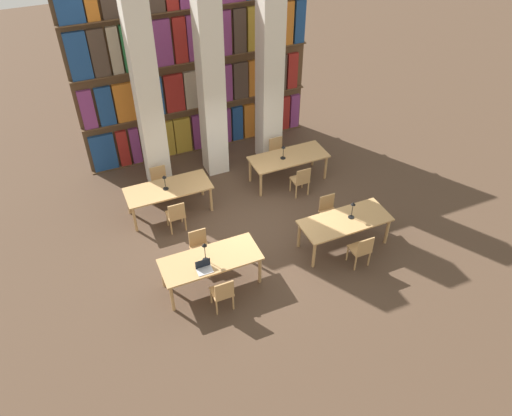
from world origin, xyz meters
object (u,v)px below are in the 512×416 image
object	(u,v)px
pillar_center	(210,69)
chair_0	(223,293)
pillar_left	(145,81)
reading_table_2	(168,190)
chair_5	(160,182)
laptop	(204,268)
reading_table_0	(211,262)
chair_7	(277,152)
chair_2	(361,249)
pillar_right	(270,59)
chair_6	(301,180)
chair_3	(329,211)
reading_table_3	(289,159)
chair_1	(200,247)
desk_lamp_1	(353,207)
chair_4	(176,215)
desk_lamp_2	(165,180)
reading_table_1	(345,223)
desk_lamp_3	(283,150)
desk_lamp_0	(205,249)

from	to	relation	value
pillar_center	chair_0	xyz separation A→B (m)	(-1.59, -4.83, -2.52)
pillar_left	reading_table_2	xyz separation A→B (m)	(-0.07, -1.37, -2.31)
chair_0	reading_table_2	bearing A→B (deg)	92.14
chair_5	laptop	bearing A→B (deg)	89.37
reading_table_0	chair_5	size ratio (longest dim) A/B	2.41
reading_table_0	chair_7	distance (m)	4.78
chair_2	chair_7	bearing A→B (deg)	90.30
pillar_right	chair_6	bearing A→B (deg)	-89.84
chair_3	reading_table_3	world-z (taller)	chair_3
chair_1	desk_lamp_1	bearing A→B (deg)	167.48
pillar_left	chair_4	size ratio (longest dim) A/B	6.83
laptop	chair_3	size ratio (longest dim) A/B	0.36
pillar_right	chair_3	bearing A→B (deg)	-89.53
laptop	reading_table_2	distance (m)	2.99
desk_lamp_2	reading_table_3	size ratio (longest dim) A/B	0.19
chair_3	chair_6	world-z (taller)	same
chair_4	reading_table_1	bearing A→B (deg)	-31.19
reading_table_1	desk_lamp_3	world-z (taller)	desk_lamp_3
reading_table_3	pillar_left	bearing A→B (deg)	158.25
chair_5	chair_1	bearing A→B (deg)	93.50
reading_table_3	chair_6	distance (m)	0.76
chair_0	reading_table_1	bearing A→B (deg)	11.53
pillar_right	desk_lamp_1	bearing A→B (deg)	-87.41
chair_4	chair_5	bearing A→B (deg)	90.00
reading_table_3	desk_lamp_3	distance (m)	0.39
desk_lamp_2	desk_lamp_1	bearing A→B (deg)	-37.27
reading_table_0	reading_table_2	xyz separation A→B (m)	(-0.14, 2.74, 0.00)
desk_lamp_2	chair_0	bearing A→B (deg)	-86.86
reading_table_2	chair_6	distance (m)	3.45
pillar_center	chair_1	bearing A→B (deg)	-115.23
desk_lamp_0	desk_lamp_3	bearing A→B (deg)	41.40
desk_lamp_1	reading_table_3	bearing A→B (deg)	93.93
chair_1	chair_4	xyz separation A→B (m)	(-0.17, 1.29, 0.00)
desk_lamp_2	desk_lamp_3	bearing A→B (deg)	1.02
pillar_left	chair_0	bearing A→B (deg)	-89.36
reading_table_0	laptop	world-z (taller)	laptop
reading_table_1	reading_table_3	bearing A→B (deg)	90.53
pillar_left	chair_5	xyz separation A→B (m)	(-0.11, -0.64, -2.52)
pillar_center	chair_5	bearing A→B (deg)	-159.98
chair_5	chair_6	world-z (taller)	same
pillar_right	reading_table_0	xyz separation A→B (m)	(-3.23, -4.10, -2.31)
reading_table_2	desk_lamp_3	bearing A→B (deg)	0.62
pillar_right	reading_table_1	distance (m)	4.76
chair_4	desk_lamp_3	distance (m)	3.36
chair_1	laptop	world-z (taller)	laptop
desk_lamp_1	reading_table_2	world-z (taller)	desk_lamp_1
desk_lamp_1	desk_lamp_0	bearing A→B (deg)	179.40
chair_1	reading_table_2	size ratio (longest dim) A/B	0.42
reading_table_2	desk_lamp_3	distance (m)	3.20
pillar_left	desk_lamp_2	xyz separation A→B (m)	(-0.13, -1.39, -1.95)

